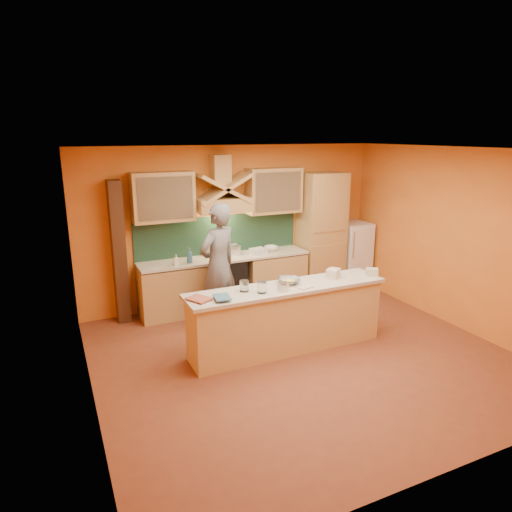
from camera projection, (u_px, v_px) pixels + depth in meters
name	position (u px, v px, depth m)	size (l,w,h in m)	color
floor	(303.00, 356.00, 6.34)	(5.50, 5.00, 0.01)	brown
ceiling	(309.00, 149.00, 5.60)	(5.50, 5.00, 0.01)	white
wall_back	(234.00, 225.00, 8.16)	(5.50, 0.02, 2.80)	orange
wall_front	(460.00, 332.00, 3.78)	(5.50, 0.02, 2.80)	orange
wall_left	(83.00, 288.00, 4.86)	(0.02, 5.00, 2.80)	orange
wall_right	(459.00, 239.00, 7.08)	(0.02, 5.00, 2.80)	orange
base_cabinet_left	(173.00, 291.00, 7.65)	(1.10, 0.60, 0.86)	tan
base_cabinet_right	(274.00, 277.00, 8.42)	(1.10, 0.60, 0.86)	tan
counter_top	(225.00, 258.00, 7.91)	(3.00, 0.62, 0.04)	beige
stove	(225.00, 282.00, 8.03)	(0.60, 0.58, 0.90)	black
backsplash	(219.00, 235.00, 8.07)	(3.00, 0.03, 0.70)	#183527
range_hood	(223.00, 205.00, 7.71)	(0.92, 0.50, 0.24)	tan
hood_chimney	(220.00, 170.00, 7.65)	(0.30, 0.30, 0.50)	tan
upper_cabinet_left	(163.00, 197.00, 7.33)	(1.00, 0.35, 0.80)	tan
upper_cabinet_right	(274.00, 191.00, 8.14)	(1.00, 0.35, 0.80)	tan
pantry_column	(321.00, 234.00, 8.63)	(0.80, 0.60, 2.30)	tan
fridge	(352.00, 255.00, 9.06)	(0.58, 0.60, 1.30)	white
trim_column_left	(119.00, 253.00, 7.27)	(0.20, 0.30, 2.30)	#472816
island_body	(287.00, 320.00, 6.44)	(2.80, 0.55, 0.88)	#E0B872
island_top	(287.00, 288.00, 6.32)	(2.90, 0.62, 0.05)	beige
person	(218.00, 265.00, 7.21)	(0.71, 0.47, 1.96)	slate
pot_large	(220.00, 256.00, 7.74)	(0.26, 0.26, 0.17)	silver
pot_small	(235.00, 251.00, 8.05)	(0.18, 0.18, 0.15)	silver
soap_bottle_a	(176.00, 260.00, 7.40)	(0.08, 0.08, 0.17)	white
soap_bottle_b	(189.00, 255.00, 7.50)	(0.10, 0.10, 0.26)	teal
bowl_back	(271.00, 248.00, 8.31)	(0.25, 0.25, 0.08)	silver
dish_rack	(258.00, 251.00, 8.09)	(0.27, 0.21, 0.10)	silver
book_lower	(193.00, 302.00, 5.70)	(0.22, 0.30, 0.03)	#A14F39
book_upper	(214.00, 298.00, 5.76)	(0.20, 0.27, 0.02)	#3B6882
jar_large	(262.00, 287.00, 6.03)	(0.13, 0.13, 0.16)	white
jar_small	(244.00, 286.00, 6.09)	(0.12, 0.12, 0.15)	silver
kitchen_scale	(283.00, 287.00, 6.12)	(0.12, 0.12, 0.10)	white
mixing_bowl	(289.00, 281.00, 6.41)	(0.31, 0.31, 0.08)	white
cloth	(305.00, 287.00, 6.26)	(0.22, 0.16, 0.01)	beige
grocery_bag_a	(333.00, 273.00, 6.67)	(0.20, 0.16, 0.13)	beige
grocery_bag_b	(372.00, 272.00, 6.78)	(0.17, 0.13, 0.10)	beige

